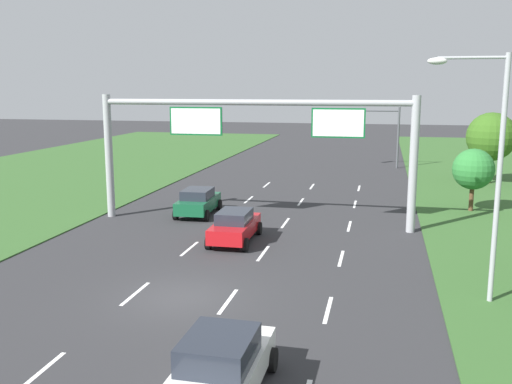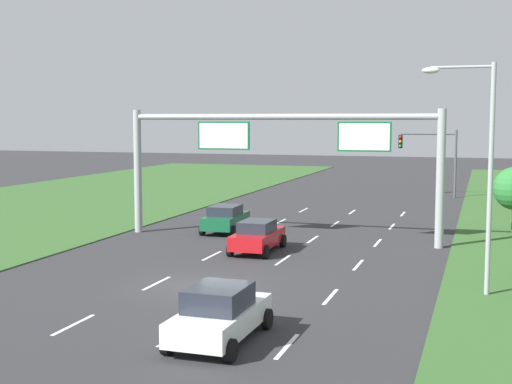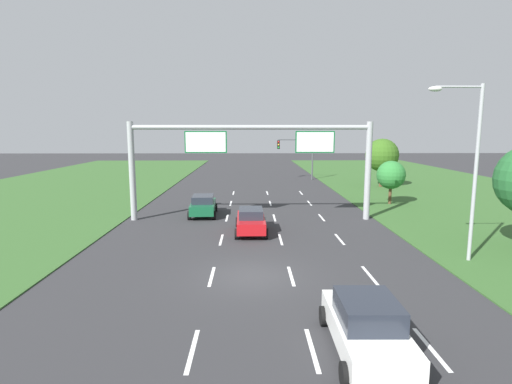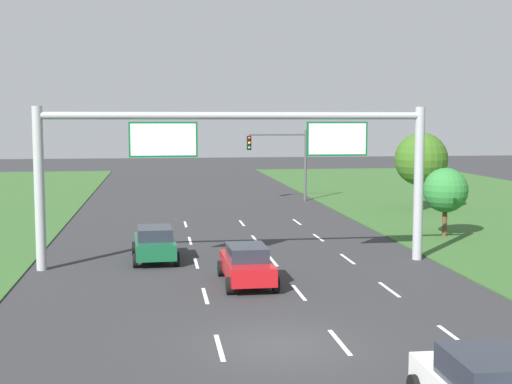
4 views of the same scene
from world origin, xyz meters
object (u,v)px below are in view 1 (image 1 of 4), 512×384
sign_gantry (254,135)px  roadside_tree_far (491,137)px  car_mid_lane (220,367)px  traffic_light_mast (377,126)px  roadside_tree_mid (473,169)px  car_lead_silver (235,226)px  street_lamp (488,158)px  car_near_red (198,201)px

sign_gantry → roadside_tree_far: (14.83, 16.79, -1.25)m
car_mid_lane → sign_gantry: 18.36m
traffic_light_mast → roadside_tree_mid: size_ratio=1.47×
car_mid_lane → car_lead_silver: bearing=104.0°
car_mid_lane → traffic_light_mast: bearing=86.6°
street_lamp → car_mid_lane: bearing=-131.1°
traffic_light_mast → car_lead_silver: bearing=-102.7°
car_mid_lane → street_lamp: size_ratio=0.51×
car_near_red → roadside_tree_far: size_ratio=0.76×
car_near_red → car_lead_silver: 6.36m
car_mid_lane → sign_gantry: sign_gantry is taller
car_mid_lane → roadside_tree_mid: (8.91, 23.47, 1.75)m
car_mid_lane → traffic_light_mast: traffic_light_mast is taller
car_near_red → car_lead_silver: (3.60, -5.25, -0.01)m
sign_gantry → roadside_tree_far: sign_gantry is taller
traffic_light_mast → roadside_tree_far: (8.68, -7.32, -0.23)m
roadside_tree_far → car_near_red: bearing=-140.4°
roadside_tree_far → street_lamp: bearing=-100.0°
traffic_light_mast → street_lamp: 33.93m
street_lamp → car_lead_silver: bearing=150.8°
car_lead_silver → car_mid_lane: bearing=-77.5°
sign_gantry → street_lamp: bearing=-43.1°
car_near_red → sign_gantry: bearing=-23.8°
car_lead_silver → roadside_tree_mid: roadside_tree_mid is taller
traffic_light_mast → street_lamp: street_lamp is taller
roadside_tree_mid → traffic_light_mast: bearing=107.9°
car_lead_silver → traffic_light_mast: 28.77m
sign_gantry → street_lamp: 13.97m
car_lead_silver → roadside_tree_far: size_ratio=0.77×
traffic_light_mast → street_lamp: (4.04, -33.66, 1.21)m
street_lamp → sign_gantry: bearing=136.9°
car_near_red → traffic_light_mast: 24.91m
car_mid_lane → street_lamp: street_lamp is taller
sign_gantry → car_near_red: bearing=158.7°
car_mid_lane → traffic_light_mast: (3.01, 41.74, 3.04)m
roadside_tree_mid → car_lead_silver: bearing=-141.6°
car_lead_silver → roadside_tree_mid: size_ratio=1.12×
roadside_tree_mid → car_near_red: bearing=-164.4°
roadside_tree_far → car_lead_silver: bearing=-126.0°
car_mid_lane → roadside_tree_mid: bearing=70.0°
car_mid_lane → roadside_tree_mid: 25.16m
roadside_tree_mid → roadside_tree_far: bearing=75.8°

